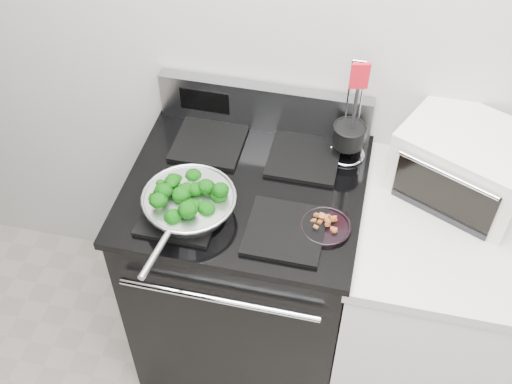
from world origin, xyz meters
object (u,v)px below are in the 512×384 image
(skillet, at_px, (189,203))
(bacon_plate, at_px, (326,224))
(gas_range, at_px, (246,267))
(toaster_oven, at_px, (467,163))
(utensil_holder, at_px, (348,140))

(skillet, relative_size, bacon_plate, 2.96)
(gas_range, height_order, toaster_oven, toaster_oven)
(bacon_plate, bearing_deg, toaster_oven, 35.78)
(skillet, relative_size, utensil_holder, 1.20)
(bacon_plate, bearing_deg, skillet, -175.13)
(skillet, bearing_deg, toaster_oven, 29.11)
(skillet, xyz_separation_m, utensil_holder, (0.45, 0.38, 0.02))
(gas_range, height_order, bacon_plate, gas_range)
(gas_range, height_order, utensil_holder, utensil_holder)
(gas_range, height_order, skillet, gas_range)
(gas_range, distance_m, utensil_holder, 0.65)
(skillet, bearing_deg, bacon_plate, 12.41)
(bacon_plate, bearing_deg, utensil_holder, 86.51)
(gas_range, relative_size, utensil_holder, 2.87)
(utensil_holder, bearing_deg, gas_range, -158.40)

